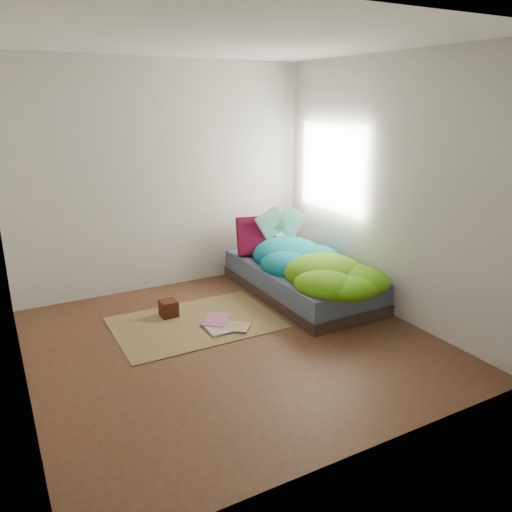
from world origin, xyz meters
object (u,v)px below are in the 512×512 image
(wooden_box, at_px, (169,308))
(floor_book_b, at_px, (204,319))
(floor_book_a, at_px, (208,331))
(pillow_magenta, at_px, (256,236))
(bed, at_px, (301,280))
(open_book, at_px, (281,215))

(wooden_box, height_order, floor_book_b, wooden_box)
(floor_book_a, height_order, floor_book_b, floor_book_b)
(pillow_magenta, bearing_deg, floor_book_a, -119.85)
(wooden_box, xyz_separation_m, floor_book_a, (0.20, -0.54, -0.07))
(floor_book_b, bearing_deg, bed, 46.74)
(bed, height_order, open_book, open_book)
(pillow_magenta, distance_m, floor_book_a, 1.66)
(bed, relative_size, floor_book_a, 7.24)
(bed, relative_size, open_book, 3.94)
(wooden_box, distance_m, floor_book_b, 0.41)
(pillow_magenta, relative_size, wooden_box, 2.76)
(bed, distance_m, wooden_box, 1.56)
(pillow_magenta, height_order, wooden_box, pillow_magenta)
(open_book, distance_m, floor_book_a, 1.86)
(wooden_box, relative_size, floor_book_b, 0.51)
(open_book, distance_m, wooden_box, 1.80)
(pillow_magenta, bearing_deg, open_book, -12.90)
(open_book, relative_size, floor_book_a, 1.84)
(bed, relative_size, wooden_box, 11.91)
(pillow_magenta, bearing_deg, wooden_box, -141.56)
(floor_book_b, bearing_deg, wooden_box, 172.11)
(bed, distance_m, open_book, 0.84)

